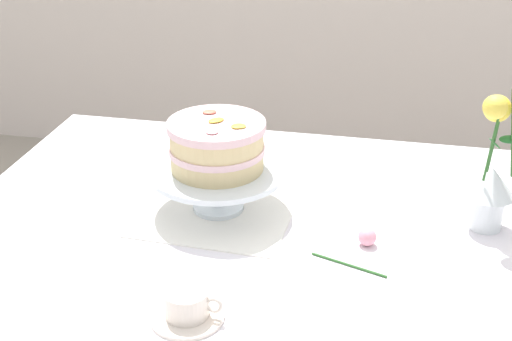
# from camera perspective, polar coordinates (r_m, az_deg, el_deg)

# --- Properties ---
(dining_table) EXTENTS (1.40, 1.00, 0.74)m
(dining_table) POSITION_cam_1_polar(r_m,az_deg,el_deg) (1.49, 2.00, -8.08)
(dining_table) COLOR white
(dining_table) RESTS_ON ground
(linen_napkin) EXTENTS (0.33, 0.33, 0.00)m
(linen_napkin) POSITION_cam_1_polar(r_m,az_deg,el_deg) (1.53, -3.05, -3.12)
(linen_napkin) COLOR white
(linen_napkin) RESTS_ON dining_table
(cake_stand) EXTENTS (0.29, 0.29, 0.10)m
(cake_stand) POSITION_cam_1_polar(r_m,az_deg,el_deg) (1.49, -3.13, -0.39)
(cake_stand) COLOR silver
(cake_stand) RESTS_ON linen_napkin
(layer_cake) EXTENTS (0.20, 0.20, 0.11)m
(layer_cake) POSITION_cam_1_polar(r_m,az_deg,el_deg) (1.46, -3.19, 2.08)
(layer_cake) COLOR beige
(layer_cake) RESTS_ON cake_stand
(flower_vase) EXTENTS (0.11, 0.10, 0.33)m
(flower_vase) POSITION_cam_1_polar(r_m,az_deg,el_deg) (1.48, 18.74, 0.22)
(flower_vase) COLOR silver
(flower_vase) RESTS_ON dining_table
(teacup) EXTENTS (0.13, 0.13, 0.05)m
(teacup) POSITION_cam_1_polar(r_m,az_deg,el_deg) (1.21, -5.60, -10.92)
(teacup) COLOR silver
(teacup) RESTS_ON dining_table
(fallen_rose) EXTENTS (0.15, 0.13, 0.04)m
(fallen_rose) POSITION_cam_1_polar(r_m,az_deg,el_deg) (1.41, 8.90, -5.50)
(fallen_rose) COLOR #2D6028
(fallen_rose) RESTS_ON dining_table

